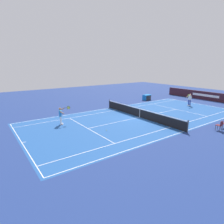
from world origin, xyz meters
TOP-DOWN VIEW (x-y plane):
  - ground_plane at (0.00, 0.00)m, footprint 60.00×60.00m
  - court_slab at (0.00, 0.00)m, footprint 24.20×11.40m
  - court_line_markings at (0.00, 0.00)m, footprint 23.85×11.05m
  - tennis_net at (0.00, 0.00)m, footprint 0.10×11.70m
  - stadium_barrier at (-15.90, -0.00)m, footprint 0.26×17.00m
  - tennis_player_near at (7.90, -2.51)m, footprint 1.19×0.75m
  - tennis_player_far at (-9.77, -0.38)m, footprint 1.11×0.77m
  - tennis_ball at (5.33, 1.44)m, footprint 0.07×0.07m
  - spectator_chair_2 at (-2.70, 7.16)m, footprint 0.44×0.44m
  - equipment_cart_tarped at (-7.98, -6.77)m, footprint 1.25×0.84m

SIDE VIEW (x-z plane):
  - ground_plane at x=0.00m, z-range 0.00..0.00m
  - court_slab at x=0.00m, z-range 0.00..0.00m
  - court_line_markings at x=0.00m, z-range 0.00..0.01m
  - tennis_ball at x=5.33m, z-range 0.00..0.07m
  - equipment_cart_tarped at x=-7.98m, z-range 0.01..0.86m
  - tennis_net at x=0.00m, z-range -0.05..1.03m
  - spectator_chair_2 at x=-2.70m, z-range 0.08..0.96m
  - stadium_barrier at x=-15.90m, z-range 0.00..1.33m
  - tennis_player_far at x=-9.77m, z-range 0.08..1.78m
  - tennis_player_near at x=7.90m, z-range 0.08..1.78m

